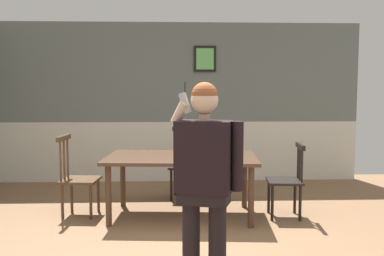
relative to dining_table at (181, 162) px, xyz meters
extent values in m
cube|color=slate|center=(-0.07, 2.12, 1.18)|extent=(6.28, 0.12, 1.67)
cube|color=silver|center=(-0.07, 2.13, -0.17)|extent=(6.28, 0.14, 1.02)
cube|color=silver|center=(-0.07, 2.10, 0.34)|extent=(6.28, 0.05, 0.06)
cube|color=black|center=(0.44, 2.04, 1.40)|extent=(0.37, 0.03, 0.43)
cube|color=#72CF6C|center=(0.44, 2.03, 1.40)|extent=(0.29, 0.01, 0.35)
cube|color=#4C3323|center=(0.00, 0.00, 0.06)|extent=(1.91, 1.20, 0.04)
cylinder|color=#4C3323|center=(-0.85, -0.36, -0.32)|extent=(0.07, 0.07, 0.72)
cylinder|color=#4C3323|center=(0.78, -0.49, -0.32)|extent=(0.07, 0.07, 0.72)
cylinder|color=#4C3323|center=(-0.78, 0.49, -0.32)|extent=(0.07, 0.07, 0.72)
cylinder|color=#4C3323|center=(0.85, 0.36, -0.32)|extent=(0.07, 0.07, 0.72)
cube|color=#513823|center=(-1.26, 0.10, -0.23)|extent=(0.48, 0.48, 0.03)
cube|color=#513823|center=(-1.46, 0.12, 0.30)|extent=(0.08, 0.44, 0.06)
cylinder|color=#513823|center=(-1.45, 0.25, 0.06)|extent=(0.02, 0.02, 0.54)
cylinder|color=#513823|center=(-1.46, 0.12, 0.06)|extent=(0.02, 0.02, 0.54)
cylinder|color=#513823|center=(-1.48, -0.01, 0.06)|extent=(0.02, 0.02, 0.54)
cylinder|color=#513823|center=(-1.07, 0.26, -0.46)|extent=(0.04, 0.04, 0.43)
cylinder|color=#513823|center=(-1.11, -0.09, -0.46)|extent=(0.04, 0.04, 0.43)
cylinder|color=#513823|center=(-1.42, 0.29, -0.46)|extent=(0.04, 0.04, 0.43)
cylinder|color=#513823|center=(-1.46, -0.06, -0.46)|extent=(0.04, 0.04, 0.43)
cube|color=black|center=(0.07, 0.88, -0.21)|extent=(0.50, 0.50, 0.03)
cube|color=black|center=(0.10, 1.07, 0.31)|extent=(0.44, 0.11, 0.06)
cylinder|color=black|center=(0.23, 1.05, 0.07)|extent=(0.02, 0.02, 0.54)
cylinder|color=black|center=(0.10, 1.07, 0.07)|extent=(0.02, 0.02, 0.54)
cylinder|color=black|center=(-0.03, 1.09, 0.07)|extent=(0.02, 0.02, 0.54)
cylinder|color=black|center=(0.21, 0.68, -0.45)|extent=(0.04, 0.04, 0.45)
cylinder|color=black|center=(-0.13, 0.73, -0.45)|extent=(0.04, 0.04, 0.45)
cylinder|color=black|center=(0.27, 1.02, -0.45)|extent=(0.04, 0.04, 0.45)
cylinder|color=black|center=(-0.07, 1.08, -0.45)|extent=(0.04, 0.04, 0.45)
cube|color=black|center=(1.26, -0.10, -0.23)|extent=(0.45, 0.45, 0.03)
cube|color=black|center=(1.45, -0.12, 0.21)|extent=(0.08, 0.41, 0.06)
cylinder|color=black|center=(1.44, -0.24, 0.01)|extent=(0.02, 0.02, 0.45)
cylinder|color=black|center=(1.45, -0.12, 0.01)|extent=(0.02, 0.02, 0.45)
cylinder|color=black|center=(1.46, 0.01, 0.01)|extent=(0.02, 0.02, 0.45)
cylinder|color=black|center=(1.08, -0.25, -0.46)|extent=(0.04, 0.04, 0.44)
cylinder|color=black|center=(1.11, 0.08, -0.46)|extent=(0.04, 0.04, 0.44)
cylinder|color=black|center=(1.41, -0.28, -0.46)|extent=(0.04, 0.04, 0.44)
cylinder|color=black|center=(1.44, 0.05, -0.46)|extent=(0.04, 0.04, 0.44)
cylinder|color=black|center=(0.24, -2.03, -0.28)|extent=(0.14, 0.14, 0.79)
cylinder|color=black|center=(0.04, -1.96, -0.28)|extent=(0.14, 0.14, 0.79)
cube|color=black|center=(0.14, -2.00, 0.08)|extent=(0.43, 0.33, 0.12)
cube|color=black|center=(0.14, -2.00, 0.39)|extent=(0.48, 0.36, 0.56)
cylinder|color=black|center=(0.38, -2.08, 0.40)|extent=(0.09, 0.09, 0.53)
cylinder|color=beige|center=(-0.05, -1.95, 0.72)|extent=(0.18, 0.16, 0.20)
cylinder|color=beige|center=(0.14, -2.00, 0.69)|extent=(0.09, 0.09, 0.05)
sphere|color=beige|center=(0.14, -2.00, 0.82)|extent=(0.21, 0.21, 0.21)
sphere|color=brown|center=(0.14, -2.00, 0.86)|extent=(0.20, 0.20, 0.20)
cube|color=#B7B7BC|center=(-0.01, -1.98, 0.80)|extent=(0.11, 0.07, 0.17)
cylinder|color=black|center=(-0.01, -1.98, 0.92)|extent=(0.01, 0.01, 0.08)
camera|label=1|loc=(-0.10, -5.32, 0.92)|focal=40.72mm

